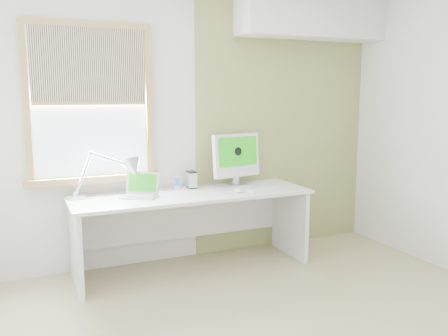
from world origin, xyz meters
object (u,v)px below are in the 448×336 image
desk (190,212)px  desk_lamp (122,172)px  external_drive (191,180)px  imac (236,156)px  laptop (141,191)px

desk → desk_lamp: desk_lamp is taller
external_drive → imac: size_ratio=0.31×
laptop → imac: bearing=7.7°
external_drive → imac: 0.51m
desk → imac: bearing=13.5°
laptop → external_drive: (0.54, 0.18, 0.03)m
desk → laptop: laptop is taller
desk → imac: imac is taller
laptop → imac: 1.04m
desk_lamp → imac: 1.14m
laptop → desk: bearing=0.9°
desk → laptop: (-0.47, -0.01, 0.25)m
desk_lamp → external_drive: size_ratio=4.38×
desk → external_drive: external_drive is taller
desk → laptop: bearing=-179.1°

